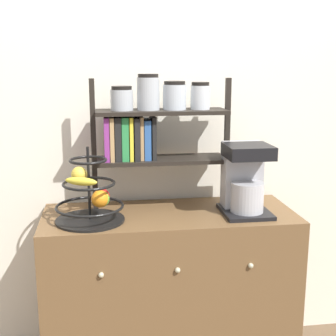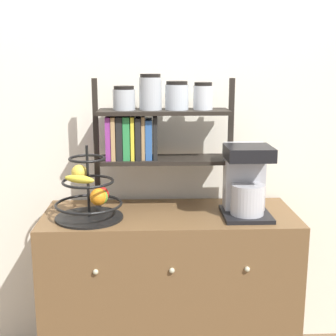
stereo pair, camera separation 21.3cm
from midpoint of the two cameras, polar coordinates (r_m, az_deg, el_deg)
wall_back at (r=2.36m, az=-3.41°, el=8.01°), size 7.00×0.05×2.60m
sideboard at (r=2.34m, az=-2.52°, el=-14.98°), size 1.17×0.49×0.81m
coffee_maker at (r=2.17m, az=6.59°, el=-1.33°), size 0.21×0.25×0.33m
fruit_stand at (r=2.09m, az=-12.24°, el=-3.55°), size 0.30×0.30×0.33m
shelf_hutch at (r=2.19m, az=-5.12°, el=5.36°), size 0.66×0.20×0.64m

